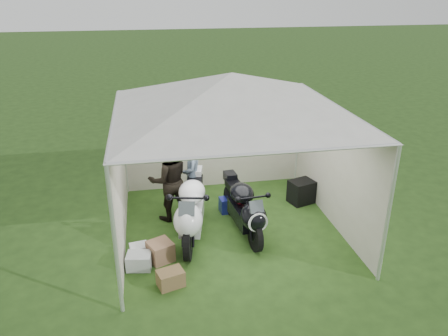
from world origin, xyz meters
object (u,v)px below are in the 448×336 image
Objects in this scene: crate_3 at (171,278)px; canopy_tent at (231,97)px; crate_0 at (139,261)px; person_dark_jacket at (169,180)px; motorcycle_black at (244,208)px; person_blue_jacket at (193,176)px; equipment_box at (301,192)px; motorcycle_white at (191,209)px; crate_2 at (139,251)px; crate_1 at (160,251)px; paddock_stand at (230,205)px.

canopy_tent is at bearing 51.27° from crate_3.
person_dark_jacket is at bearing 68.59° from crate_0.
motorcycle_black is at bearing 137.39° from person_dark_jacket.
crate_3 is (0.48, -0.56, -0.00)m from crate_0.
motorcycle_black is 1.17× the size of person_blue_jacket.
motorcycle_black is 1.83m from equipment_box.
crate_2 is (-0.97, -0.42, -0.50)m from motorcycle_white.
crate_1 is at bearing 25.10° from crate_0.
equipment_box is (2.34, 0.10, -0.60)m from person_blue_jacket.
equipment_box is 1.32× the size of crate_1.
motorcycle_black is 2.04m from crate_2.
crate_3 is (-1.27, -1.58, -2.44)m from canopy_tent.
motorcycle_black is 3.97× the size of equipment_box.
crate_2 is at bearing -32.37° from person_blue_jacket.
person_blue_jacket is 4.45× the size of crate_1.
person_blue_jacket is at bearing 63.48° from crate_1.
canopy_tent is at bearing 120.90° from motorcycle_black.
canopy_tent reaches higher than equipment_box.
motorcycle_white is 7.22× the size of crate_2.
paddock_stand is at bearing -175.62° from equipment_box.
crate_0 is at bearing 130.72° from crate_3.
crate_3 is (-1.38, -2.21, -0.02)m from paddock_stand.
person_dark_jacket is at bearing 152.60° from canopy_tent.
person_blue_jacket is (0.48, 0.07, 0.01)m from person_dark_jacket.
equipment_box reaches higher than crate_1.
crate_0 is (-1.11, -1.68, -0.71)m from person_blue_jacket.
paddock_stand is 1.03× the size of crate_0.
equipment_box is at bearing 38.14° from crate_3.
person_blue_jacket is at bearing -177.63° from equipment_box.
canopy_tent is 3.39× the size of person_dark_jacket.
person_blue_jacket reaches higher than crate_0.
person_blue_jacket reaches higher than equipment_box.
motorcycle_black is 1.60m from person_dark_jacket.
equipment_box is 3.88m from crate_0.
equipment_box reaches higher than crate_2.
canopy_tent is 2.06m from motorcycle_black.
paddock_stand reaches higher than crate_0.
crate_1 is (-0.61, -0.60, -0.44)m from motorcycle_white.
canopy_tent reaches higher than crate_1.
crate_1 is 1.25× the size of crate_2.
motorcycle_white is 1.11× the size of motorcycle_black.
motorcycle_white is 1.49m from crate_3.
motorcycle_black is 1.19× the size of person_dark_jacket.
person_blue_jacket is (-0.64, 0.65, -1.73)m from canopy_tent.
canopy_tent is at bearing 30.36° from crate_0.
person_blue_jacket reaches higher than motorcycle_black.
motorcycle_white is at bearing 44.52° from crate_1.
paddock_stand is 1.03× the size of crate_3.
canopy_tent is 14.90× the size of crate_1.
equipment_box is at bearing 27.21° from crate_0.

